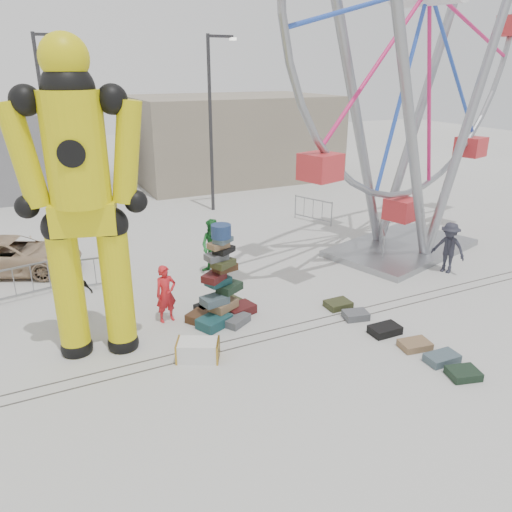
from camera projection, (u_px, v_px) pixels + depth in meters
name	position (u px, v px, depth m)	size (l,w,h in m)	color
ground	(290.00, 348.00, 12.52)	(90.00, 90.00, 0.00)	#9E9E99
track_line_near	(279.00, 337.00, 13.03)	(40.00, 0.04, 0.01)	#47443F
track_line_far	(272.00, 330.00, 13.36)	(40.00, 0.04, 0.01)	#47443F
building_right	(231.00, 137.00, 31.32)	(12.00, 8.00, 5.00)	gray
building_left	(3.00, 152.00, 27.80)	(10.00, 8.00, 4.40)	gray
lamp_post_right	(212.00, 116.00, 23.13)	(1.41, 0.25, 8.00)	#2D2D30
lamp_post_left	(47.00, 119.00, 21.96)	(1.41, 0.25, 8.00)	#2D2D30
suitcase_tower	(221.00, 293.00, 13.78)	(2.09, 1.82, 2.74)	#174347
crash_test_dummy	(81.00, 194.00, 11.05)	(3.00, 1.32, 7.52)	black
ferris_wheel	(425.00, 26.00, 16.40)	(13.27, 4.83, 15.97)	gray
steamer_trunk	(198.00, 350.00, 11.99)	(1.01, 0.59, 0.47)	silver
row_case_0	(338.00, 304.00, 14.62)	(0.73, 0.56, 0.19)	#35391C
row_case_1	(356.00, 315.00, 13.96)	(0.68, 0.50, 0.21)	#53565B
row_case_2	(385.00, 330.00, 13.17)	(0.81, 0.52, 0.22)	black
row_case_3	(415.00, 345.00, 12.50)	(0.75, 0.53, 0.18)	olive
row_case_4	(442.00, 358.00, 11.90)	(0.81, 0.48, 0.20)	#43565F
row_case_5	(463.00, 373.00, 11.31)	(0.68, 0.54, 0.19)	black
barricade_dummy_b	(32.00, 280.00, 15.13)	(2.00, 0.10, 1.10)	gray
barricade_dummy_c	(95.00, 273.00, 15.65)	(2.00, 0.10, 1.10)	gray
barricade_wheel_front	(382.00, 242.00, 18.50)	(2.00, 0.10, 1.10)	gray
barricade_wheel_back	(313.00, 210.00, 22.56)	(2.00, 0.10, 1.10)	gray
pedestrian_red	(166.00, 294.00, 13.61)	(0.59, 0.39, 1.63)	red
pedestrian_green	(213.00, 247.00, 16.77)	(0.92, 0.72, 1.90)	#196526
pedestrian_black	(75.00, 292.00, 13.67)	(0.97, 0.40, 1.66)	black
pedestrian_grey	(449.00, 248.00, 16.88)	(1.14, 0.65, 1.76)	#22222D
parked_suv	(13.00, 255.00, 16.98)	(2.03, 4.41, 1.23)	tan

